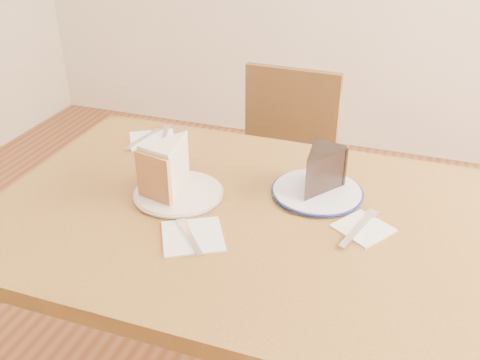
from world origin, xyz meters
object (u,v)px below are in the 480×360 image
at_px(table, 247,247).
at_px(chocolate_cake, 317,173).
at_px(chair_far, 279,177).
at_px(plate_cream, 179,193).
at_px(plate_navy, 317,192).
at_px(carrot_cake, 172,166).

bearing_deg(table, chocolate_cake, 44.15).
bearing_deg(chair_far, chocolate_cake, 115.20).
relative_size(chair_far, chocolate_cake, 7.00).
relative_size(table, chair_far, 1.44).
bearing_deg(chocolate_cake, plate_cream, 35.43).
xyz_separation_m(plate_navy, chocolate_cake, (-0.00, -0.01, 0.05)).
distance_m(plate_navy, carrot_cake, 0.36).
height_order(table, chair_far, chair_far).
relative_size(table, plate_cream, 5.79).
height_order(chair_far, plate_cream, chair_far).
height_order(chair_far, chocolate_cake, chocolate_cake).
xyz_separation_m(plate_cream, carrot_cake, (-0.02, 0.01, 0.06)).
bearing_deg(plate_cream, chair_far, 83.30).
bearing_deg(carrot_cake, chocolate_cake, 29.26).
bearing_deg(table, plate_navy, 45.02).
height_order(chair_far, plate_navy, chair_far).
relative_size(chair_far, plate_navy, 3.91).
relative_size(table, chocolate_cake, 10.06).
bearing_deg(chair_far, table, 100.68).
height_order(carrot_cake, chocolate_cake, carrot_cake).
bearing_deg(chair_far, plate_cream, 85.11).
height_order(table, plate_navy, plate_navy).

